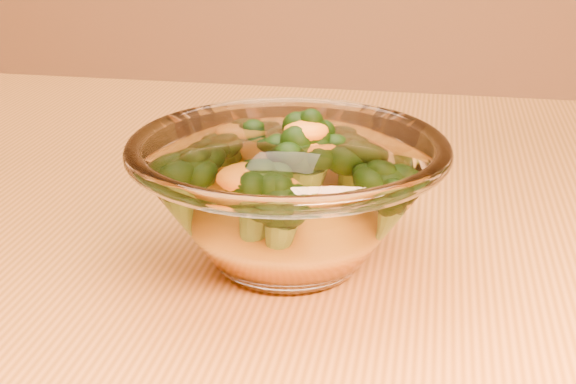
{
  "coord_description": "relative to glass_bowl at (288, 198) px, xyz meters",
  "views": [
    {
      "loc": [
        -0.01,
        -0.45,
        0.97
      ],
      "look_at": [
        -0.09,
        -0.02,
        0.8
      ],
      "focal_mm": 50.0,
      "sensor_mm": 36.0,
      "label": 1
    }
  ],
  "objects": [
    {
      "name": "broccoli_heap",
      "position": [
        -0.0,
        0.01,
        0.01
      ],
      "size": [
        0.13,
        0.12,
        0.06
      ],
      "color": "black",
      "rests_on": "cheese_sauce"
    },
    {
      "name": "cheese_sauce",
      "position": [
        0.0,
        0.0,
        -0.02
      ],
      "size": [
        0.11,
        0.11,
        0.03
      ],
      "primitive_type": "ellipsoid",
      "color": "orange",
      "rests_on": "glass_bowl"
    },
    {
      "name": "glass_bowl",
      "position": [
        0.0,
        0.0,
        0.0
      ],
      "size": [
        0.19,
        0.19,
        0.08
      ],
      "color": "white",
      "rests_on": "table"
    }
  ]
}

